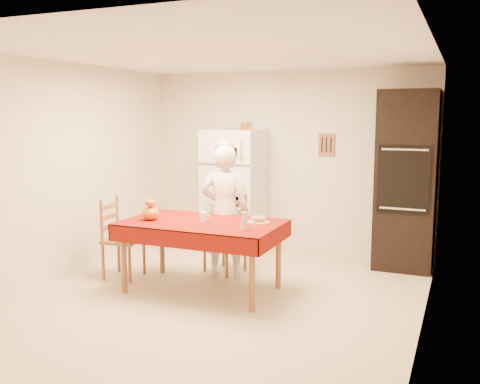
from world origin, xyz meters
The scene contains 17 objects.
floor centered at (0.00, 0.00, 0.00)m, with size 4.50×4.50×0.00m, color beige.
room_shell centered at (0.00, 0.00, 1.62)m, with size 4.02×4.52×2.51m.
refrigerator centered at (-0.65, 1.88, 0.85)m, with size 0.75×0.74×1.70m.
oven_cabinet centered at (1.63, 1.93, 1.10)m, with size 0.70×0.62×2.20m.
dining_table centered at (-0.29, 0.17, 0.69)m, with size 1.70×1.00×0.76m.
chair_far centered at (-0.33, 0.96, 0.51)m, with size 0.52×0.51×0.95m.
chair_left centered at (-1.41, 0.22, 0.51)m, with size 0.45×0.46×0.95m.
seated_woman centered at (-0.27, 0.72, 0.78)m, with size 0.57×0.37×1.56m, color silver.
coffee_mug centered at (-0.28, 0.19, 0.81)m, with size 0.08×0.08×0.10m, color white.
pumpkin_lower centered at (-0.85, 0.04, 0.83)m, with size 0.19×0.19×0.14m, color #D94C05.
pumpkin_upper centered at (-0.85, 0.04, 0.95)m, with size 0.12×0.12×0.09m, color orange.
wine_glass centered at (0.28, -0.01, 0.85)m, with size 0.07×0.07×0.18m, color silver.
bread_plate centered at (0.30, 0.33, 0.77)m, with size 0.24×0.24×0.02m, color white.
bread_loaf centered at (0.30, 0.33, 0.81)m, with size 0.18×0.10×0.06m, color #A57551.
spice_jar_left centered at (-0.56, 1.93, 1.75)m, with size 0.05×0.05×0.10m, color brown.
spice_jar_mid centered at (-0.50, 1.93, 1.75)m, with size 0.05×0.05×0.10m, color brown.
spice_jar_right centered at (-0.44, 1.93, 1.75)m, with size 0.05×0.05×0.10m, color brown.
Camera 1 is at (2.29, -4.85, 1.90)m, focal length 40.00 mm.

